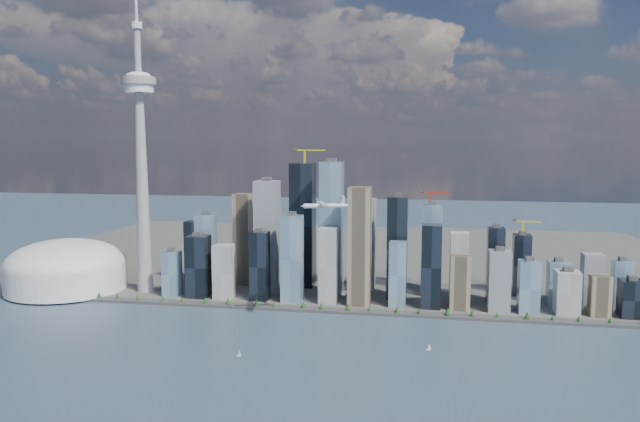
% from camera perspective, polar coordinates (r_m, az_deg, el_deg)
% --- Properties ---
extents(ground, '(4000.00, 4000.00, 0.00)m').
position_cam_1_polar(ground, '(730.61, -4.57, -14.38)').
color(ground, '#304855').
rests_on(ground, ground).
extents(seawall, '(1100.00, 22.00, 4.00)m').
position_cam_1_polar(seawall, '(961.55, -0.75, -9.00)').
color(seawall, '#383838').
rests_on(seawall, ground).
extents(land, '(1400.00, 900.00, 3.00)m').
position_cam_1_polar(land, '(1394.68, 2.74, -4.06)').
color(land, '#4C4C47').
rests_on(land, ground).
extents(shoreline_trees, '(960.53, 7.20, 8.80)m').
position_cam_1_polar(shoreline_trees, '(959.73, -0.75, -8.61)').
color(shoreline_trees, '#3F2D1E').
rests_on(shoreline_trees, seawall).
extents(skyscraper_cluster, '(736.00, 142.00, 242.05)m').
position_cam_1_polar(skyscraper_cluster, '(1019.72, 3.46, -3.90)').
color(skyscraper_cluster, black).
rests_on(skyscraper_cluster, land).
extents(needle_tower, '(56.00, 56.00, 550.50)m').
position_cam_1_polar(needle_tower, '(1079.18, -16.05, 5.05)').
color(needle_tower, gray).
rests_on(needle_tower, land).
extents(dome_stadium, '(200.00, 200.00, 86.00)m').
position_cam_1_polar(dome_stadium, '(1160.74, -22.19, -4.86)').
color(dome_stadium, silver).
rests_on(dome_stadium, land).
extents(airplane, '(64.34, 57.52, 16.08)m').
position_cam_1_polar(airplane, '(843.34, 0.41, 0.54)').
color(airplane, silver).
rests_on(airplane, ground).
extents(sailboat_west, '(6.22, 1.89, 8.64)m').
position_cam_1_polar(sailboat_west, '(778.56, -7.40, -12.84)').
color(sailboat_west, silver).
rests_on(sailboat_west, ground).
extents(sailboat_east, '(6.80, 3.20, 9.43)m').
position_cam_1_polar(sailboat_east, '(804.49, 9.91, -12.21)').
color(sailboat_east, silver).
rests_on(sailboat_east, ground).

